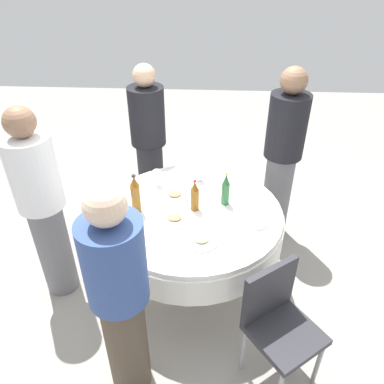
# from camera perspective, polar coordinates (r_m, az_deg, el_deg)

# --- Properties ---
(ground_plane) EXTENTS (10.00, 10.00, 0.00)m
(ground_plane) POSITION_cam_1_polar(r_m,az_deg,el_deg) (3.40, -0.00, -12.77)
(ground_plane) COLOR gray
(dining_table) EXTENTS (1.43, 1.43, 0.74)m
(dining_table) POSITION_cam_1_polar(r_m,az_deg,el_deg) (3.00, -0.00, -4.99)
(dining_table) COLOR white
(dining_table) RESTS_ON ground_plane
(bottle_amber_east) EXTENTS (0.07, 0.07, 0.26)m
(bottle_amber_east) POSITION_cam_1_polar(r_m,az_deg,el_deg) (2.85, 0.42, -0.64)
(bottle_amber_east) COLOR #8C5619
(bottle_amber_east) RESTS_ON dining_table
(bottle_amber_south) EXTENTS (0.07, 0.07, 0.32)m
(bottle_amber_south) POSITION_cam_1_polar(r_m,az_deg,el_deg) (2.84, -8.60, -0.43)
(bottle_amber_south) COLOR #8C5619
(bottle_amber_south) RESTS_ON dining_table
(bottle_green_mid) EXTENTS (0.06, 0.06, 0.28)m
(bottle_green_mid) POSITION_cam_1_polar(r_m,az_deg,el_deg) (2.92, 5.14, 0.34)
(bottle_green_mid) COLOR #2D6B38
(bottle_green_mid) RESTS_ON dining_table
(wine_glass_far) EXTENTS (0.07, 0.07, 0.15)m
(wine_glass_far) POSITION_cam_1_polar(r_m,az_deg,el_deg) (3.15, -5.34, 2.61)
(wine_glass_far) COLOR white
(wine_glass_far) RESTS_ON dining_table
(wine_glass_left) EXTENTS (0.07, 0.07, 0.13)m
(wine_glass_left) POSITION_cam_1_polar(r_m,az_deg,el_deg) (3.21, 1.10, 3.18)
(wine_glass_left) COLOR white
(wine_glass_left) RESTS_ON dining_table
(plate_near) EXTENTS (0.20, 0.20, 0.02)m
(plate_near) POSITION_cam_1_polar(r_m,az_deg,el_deg) (2.82, 9.44, -4.45)
(plate_near) COLOR white
(plate_near) RESTS_ON dining_table
(plate_west) EXTENTS (0.23, 0.23, 0.04)m
(plate_west) POSITION_cam_1_polar(r_m,az_deg,el_deg) (2.80, -2.70, -4.10)
(plate_west) COLOR white
(plate_west) RESTS_ON dining_table
(plate_outer) EXTENTS (0.25, 0.25, 0.04)m
(plate_outer) POSITION_cam_1_polar(r_m,az_deg,el_deg) (3.06, -2.67, -0.48)
(plate_outer) COLOR white
(plate_outer) RESTS_ON dining_table
(plate_inner) EXTENTS (0.23, 0.23, 0.04)m
(plate_inner) POSITION_cam_1_polar(r_m,az_deg,el_deg) (2.61, 1.44, -7.41)
(plate_inner) COLOR white
(plate_inner) RESTS_ON dining_table
(spoon_south) EXTENTS (0.13, 0.15, 0.00)m
(spoon_south) POSITION_cam_1_polar(r_m,az_deg,el_deg) (3.21, -7.94, 0.83)
(spoon_south) COLOR silver
(spoon_south) RESTS_ON dining_table
(spoon_mid) EXTENTS (0.18, 0.05, 0.00)m
(spoon_mid) POSITION_cam_1_polar(r_m,az_deg,el_deg) (3.14, 2.88, 0.36)
(spoon_mid) COLOR silver
(spoon_mid) RESTS_ON dining_table
(spoon_far) EXTENTS (0.13, 0.15, 0.00)m
(spoon_far) POSITION_cam_1_polar(r_m,az_deg,el_deg) (3.28, -2.73, 2.00)
(spoon_far) COLOR silver
(spoon_far) RESTS_ON dining_table
(person_east) EXTENTS (0.34, 0.34, 1.62)m
(person_east) POSITION_cam_1_polar(r_m,az_deg,el_deg) (2.99, -21.81, -1.93)
(person_east) COLOR slate
(person_east) RESTS_ON ground_plane
(person_south) EXTENTS (0.34, 0.34, 1.67)m
(person_south) POSITION_cam_1_polar(r_m,az_deg,el_deg) (3.47, 13.61, 5.42)
(person_south) COLOR slate
(person_south) RESTS_ON ground_plane
(person_mid) EXTENTS (0.34, 0.34, 1.56)m
(person_mid) POSITION_cam_1_polar(r_m,az_deg,el_deg) (2.22, -10.94, -15.49)
(person_mid) COLOR #4C3F33
(person_mid) RESTS_ON ground_plane
(person_far) EXTENTS (0.34, 0.34, 1.59)m
(person_far) POSITION_cam_1_polar(r_m,az_deg,el_deg) (3.73, -6.60, 7.56)
(person_far) COLOR #26262B
(person_far) RESTS_ON ground_plane
(chair_right) EXTENTS (0.56, 0.56, 0.87)m
(chair_right) POSITION_cam_1_polar(r_m,az_deg,el_deg) (2.53, 12.88, -18.18)
(chair_right) COLOR #2D2D33
(chair_right) RESTS_ON ground_plane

